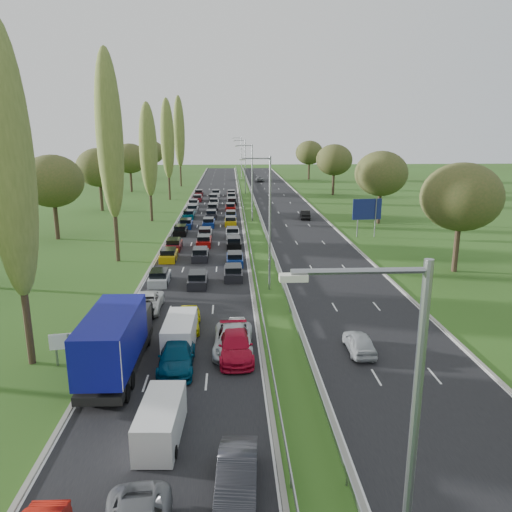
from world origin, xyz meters
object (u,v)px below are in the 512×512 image
object	(u,v)px
info_sign	(62,345)
direction_sign	(367,211)
near_car_2	(147,303)
white_van_front	(161,419)
near_car_3	(137,317)
white_van_rear	(180,332)
blue_lorry	(116,340)

from	to	relation	value
info_sign	direction_sign	world-z (taller)	direction_sign
near_car_2	direction_sign	bearing A→B (deg)	47.69
direction_sign	near_car_2	bearing A→B (deg)	-132.68
info_sign	near_car_2	bearing A→B (deg)	68.83
near_car_2	white_van_front	world-z (taller)	white_van_front
near_car_3	white_van_rear	bearing A→B (deg)	-44.42
near_car_2	info_sign	world-z (taller)	info_sign
near_car_2	info_sign	bearing A→B (deg)	-110.81
blue_lorry	direction_sign	size ratio (longest dim) A/B	1.85
near_car_2	near_car_3	distance (m)	3.40
white_van_rear	direction_sign	size ratio (longest dim) A/B	0.94
near_car_2	white_van_rear	distance (m)	7.58
near_car_3	white_van_rear	world-z (taller)	white_van_rear
white_van_front	direction_sign	size ratio (longest dim) A/B	0.89
near_car_3	white_van_rear	distance (m)	4.89
near_car_2	direction_sign	distance (m)	37.25
near_car_3	blue_lorry	xyz separation A→B (m)	(0.10, -7.09, 1.32)
near_car_3	direction_sign	size ratio (longest dim) A/B	1.01
near_car_2	blue_lorry	bearing A→B (deg)	-90.03
info_sign	direction_sign	xyz separation A→B (m)	(28.80, 36.67, 2.20)
near_car_2	white_van_rear	size ratio (longest dim) A/B	1.00
blue_lorry	info_sign	size ratio (longest dim) A/B	4.58
white_van_front	info_sign	xyz separation A→B (m)	(-7.03, 7.77, 0.42)
near_car_2	info_sign	distance (m)	10.07
white_van_rear	info_sign	bearing A→B (deg)	-158.30
white_van_rear	white_van_front	bearing A→B (deg)	-88.11
white_van_rear	direction_sign	bearing A→B (deg)	58.79
white_van_front	white_van_rear	bearing A→B (deg)	93.54
near_car_3	white_van_front	bearing A→B (deg)	-75.54
near_car_2	white_van_rear	world-z (taller)	white_van_rear
blue_lorry	info_sign	bearing A→B (deg)	163.43
near_car_3	white_van_front	distance (m)	14.21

